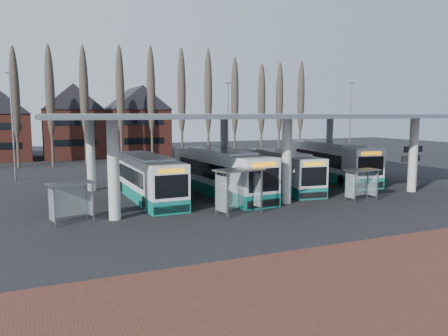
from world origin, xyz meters
name	(u,v)px	position (x,y,z in m)	size (l,w,h in m)	color
ground	(306,210)	(0.00, 0.00, 0.00)	(140.00, 140.00, 0.00)	black
station_canopy	(251,122)	(0.00, 8.00, 5.68)	(32.00, 16.00, 6.34)	#BBBBB7
poplar_row	(165,95)	(0.00, 33.00, 8.78)	(45.10, 1.10, 14.50)	#473D33
townhouse_row	(36,117)	(-15.75, 44.00, 5.94)	(36.80, 10.30, 12.25)	maroon
lamp_post_a	(12,125)	(-18.00, 22.00, 5.34)	(0.80, 0.16, 10.17)	slate
lamp_post_b	(228,122)	(6.00, 26.00, 5.34)	(0.80, 0.16, 10.17)	slate
lamp_post_c	(350,122)	(20.00, 20.00, 5.34)	(0.80, 0.16, 10.17)	slate
bus_0	(147,178)	(-8.62, 8.25, 1.54)	(2.78, 11.83, 3.27)	silver
bus_1	(220,173)	(-2.82, 7.86, 1.66)	(3.59, 12.86, 3.53)	silver
bus_2	(282,171)	(3.22, 8.47, 1.48)	(3.69, 11.48, 3.13)	silver
bus_3	(331,162)	(10.36, 10.93, 1.69)	(4.62, 13.20, 3.59)	silver
shelter_0	(70,193)	(-14.45, 2.85, 1.73)	(2.79, 1.85, 2.37)	gray
shelter_1	(238,181)	(-4.54, 1.00, 2.10)	(3.35, 2.13, 2.89)	gray
shelter_2	(361,178)	(5.61, 1.29, 1.68)	(2.53, 1.35, 2.30)	gray
info_sign_0	(410,161)	(12.01, 2.75, 2.47)	(1.98, 0.14, 2.95)	black
info_sign_1	(413,152)	(15.80, 6.05, 2.84)	(2.27, 0.20, 3.38)	black
barrier	(309,189)	(2.26, 3.00, 0.81)	(2.07, 0.70, 1.04)	black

